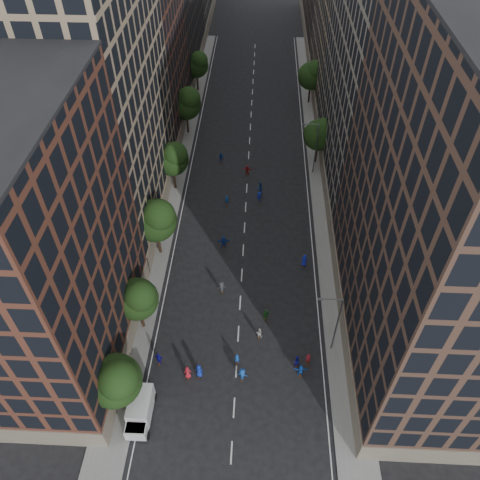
{
  "coord_description": "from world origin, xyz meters",
  "views": [
    {
      "loc": [
        1.63,
        -17.21,
        46.26
      ],
      "look_at": [
        -0.44,
        26.94,
        2.0
      ],
      "focal_mm": 35.0,
      "sensor_mm": 36.0,
      "label": 1
    }
  ],
  "objects": [
    {
      "name": "bldg_left_c",
      "position": [
        -19.0,
        58.0,
        14.0
      ],
      "size": [
        14.0,
        20.0,
        28.0
      ],
      "primitive_type": "cube",
      "color": "#512B1F",
      "rests_on": "ground"
    },
    {
      "name": "skater_15",
      "position": [
        1.97,
        37.31,
        0.89
      ],
      "size": [
        1.19,
        0.74,
        1.78
      ],
      "primitive_type": "imported",
      "rotation": [
        0.0,
        0.0,
        3.21
      ],
      "color": "navy",
      "rests_on": "ground"
    },
    {
      "name": "skater_10",
      "position": [
        3.18,
        15.75,
        0.85
      ],
      "size": [
        1.08,
        0.78,
        1.7
      ],
      "primitive_type": "imported",
      "rotation": [
        0.0,
        0.0,
        3.56
      ],
      "color": "#206D25",
      "rests_on": "ground"
    },
    {
      "name": "tree_left_4",
      "position": [
        -11.0,
        55.84,
        6.1
      ],
      "size": [
        5.4,
        5.4,
        9.08
      ],
      "color": "black",
      "rests_on": "ground"
    },
    {
      "name": "cargo_van",
      "position": [
        -9.3,
        3.12,
        1.38
      ],
      "size": [
        2.32,
        4.95,
        2.63
      ],
      "rotation": [
        0.0,
        0.0,
        -0.0
      ],
      "color": "silver",
      "rests_on": "ground"
    },
    {
      "name": "bldg_left_a",
      "position": [
        -19.0,
        11.0,
        15.0
      ],
      "size": [
        14.0,
        22.0,
        30.0
      ],
      "primitive_type": "cube",
      "color": "#512B1F",
      "rests_on": "ground"
    },
    {
      "name": "ground",
      "position": [
        0.0,
        40.0,
        0.0
      ],
      "size": [
        240.0,
        240.0,
        0.0
      ],
      "primitive_type": "plane",
      "color": "black",
      "rests_on": "ground"
    },
    {
      "name": "skater_4",
      "position": [
        -8.5,
        9.28,
        0.89
      ],
      "size": [
        1.11,
        0.66,
        1.77
      ],
      "primitive_type": "imported",
      "rotation": [
        0.0,
        0.0,
        2.91
      ],
      "color": "#14118D",
      "rests_on": "ground"
    },
    {
      "name": "skater_2",
      "position": [
        6.51,
        9.72,
        0.8
      ],
      "size": [
        0.92,
        0.8,
        1.59
      ],
      "primitive_type": "imported",
      "rotation": [
        0.0,
        0.0,
        3.44
      ],
      "color": "#1619B6",
      "rests_on": "ground"
    },
    {
      "name": "skater_17",
      "position": [
        -0.04,
        44.14,
        0.8
      ],
      "size": [
        1.51,
        0.54,
        1.61
      ],
      "primitive_type": "imported",
      "rotation": [
        0.0,
        0.0,
        3.1
      ],
      "color": "#AE1D1D",
      "rests_on": "ground"
    },
    {
      "name": "skater_1",
      "position": [
        0.03,
        9.72,
        0.78
      ],
      "size": [
        0.59,
        0.41,
        1.56
      ],
      "primitive_type": "imported",
      "rotation": [
        0.0,
        0.0,
        3.2
      ],
      "color": "blue",
      "rests_on": "ground"
    },
    {
      "name": "skater_11",
      "position": [
        -2.7,
        27.48,
        0.93
      ],
      "size": [
        1.78,
        0.76,
        1.86
      ],
      "primitive_type": "imported",
      "rotation": [
        0.0,
        0.0,
        3.27
      ],
      "color": "#123495",
      "rests_on": "ground"
    },
    {
      "name": "skater_8",
      "position": [
        2.41,
        13.18,
        0.76
      ],
      "size": [
        0.78,
        0.63,
        1.52
      ],
      "primitive_type": "imported",
      "rotation": [
        0.0,
        0.0,
        3.06
      ],
      "color": "beige",
      "rests_on": "ground"
    },
    {
      "name": "skater_5",
      "position": [
        6.95,
        8.61,
        0.82
      ],
      "size": [
        1.52,
        0.49,
        1.63
      ],
      "primitive_type": "imported",
      "rotation": [
        0.0,
        0.0,
        3.14
      ],
      "color": "blue",
      "rests_on": "ground"
    },
    {
      "name": "tree_right_b",
      "position": [
        11.39,
        67.85,
        5.96
      ],
      "size": [
        5.2,
        5.2,
        8.83
      ],
      "color": "black",
      "rests_on": "ground"
    },
    {
      "name": "skater_13",
      "position": [
        -2.86,
        36.5,
        0.83
      ],
      "size": [
        0.67,
        0.51,
        1.65
      ],
      "primitive_type": "imported",
      "rotation": [
        0.0,
        0.0,
        2.94
      ],
      "color": "#144DA9",
      "rests_on": "ground"
    },
    {
      "name": "skater_16",
      "position": [
        -4.54,
        47.32,
        0.89
      ],
      "size": [
        1.09,
        0.56,
        1.78
      ],
      "primitive_type": "imported",
      "rotation": [
        0.0,
        0.0,
        3.01
      ],
      "color": "blue",
      "rests_on": "ground"
    },
    {
      "name": "skater_9",
      "position": [
        -2.39,
        19.58,
        0.87
      ],
      "size": [
        1.28,
        0.98,
        1.74
      ],
      "primitive_type": "imported",
      "rotation": [
        0.0,
        0.0,
        3.48
      ],
      "color": "#393A3E",
      "rests_on": "ground"
    },
    {
      "name": "skater_14",
      "position": [
        2.04,
        39.45,
        0.96
      ],
      "size": [
        1.09,
        0.95,
        1.92
      ],
      "primitive_type": "imported",
      "rotation": [
        0.0,
        0.0,
        3.41
      ],
      "color": "navy",
      "rests_on": "ground"
    },
    {
      "name": "bldg_left_b",
      "position": [
        -19.0,
        35.0,
        17.0
      ],
      "size": [
        14.0,
        26.0,
        34.0
      ],
      "primitive_type": "cube",
      "color": "#8D785C",
      "rests_on": "ground"
    },
    {
      "name": "skater_12",
      "position": [
        8.13,
        24.6,
        0.91
      ],
      "size": [
        1.03,
        0.84,
        1.82
      ],
      "primitive_type": "imported",
      "rotation": [
        0.0,
        0.0,
        2.8
      ],
      "color": "#1620B6",
      "rests_on": "ground"
    },
    {
      "name": "bldg_right_b",
      "position": [
        19.0,
        44.0,
        16.5
      ],
      "size": [
        14.0,
        28.0,
        33.0
      ],
      "primitive_type": "cube",
      "color": "#6F675C",
      "rests_on": "ground"
    },
    {
      "name": "tree_right_a",
      "position": [
        11.38,
        47.85,
        5.63
      ],
      "size": [
        5.0,
        5.0,
        8.39
      ],
      "color": "black",
      "rests_on": "ground"
    },
    {
      "name": "sidewalk_right",
      "position": [
        12.0,
        47.5,
        0.07
      ],
      "size": [
        4.0,
        105.0,
        0.15
      ],
      "primitive_type": "cube",
      "color": "slate",
      "rests_on": "ground"
    },
    {
      "name": "tree_left_3",
      "position": [
        -11.02,
        39.85,
        5.82
      ],
      "size": [
        5.0,
        5.0,
        8.58
      ],
      "color": "black",
      "rests_on": "ground"
    },
    {
      "name": "bldg_right_c",
      "position": [
        19.0,
        71.0,
        17.5
      ],
      "size": [
        14.0,
        26.0,
        35.0
      ],
      "primitive_type": "cube",
      "color": "#8D785C",
      "rests_on": "ground"
    },
    {
      "name": "skater_3",
      "position": [
        0.7,
        7.81,
        0.86
      ],
      "size": [
        1.2,
        0.83,
        1.71
      ],
      "primitive_type": "imported",
      "rotation": [
        0.0,
        0.0,
        2.96
      ],
      "color": "#164BB7",
      "rests_on": "ground"
    },
    {
      "name": "skater_7",
      "position": [
        7.82,
        10.08,
        0.82
      ],
      "size": [
        0.61,
        0.4,
        1.64
      ],
      "primitive_type": "imported",
      "rotation": [
        0.0,
        0.0,
        3.12
      ],
      "color": "maroon",
      "rests_on": "ground"
    },
    {
      "name": "bldg_right_a",
      "position": [
        19.0,
        15.0,
        18.0
      ],
      "size": [
        14.0,
        30.0,
        36.0
      ],
      "primitive_type": "cube",
      "color": "#493227",
      "rests_on": "ground"
    },
    {
      "name": "tree_left_2",
      "position": [
        -10.99,
        25.83,
        6.36
      ],
      "size": [
        5.6,
        5.6,
        9.45
      ],
      "color": "black",
      "rests_on": "ground"
    },
    {
      "name": "tree_left_5",
      "position": [
        -11.02,
        71.86,
        5.68
      ],
      "size": [
        4.8,
        4.8,
        8.33
      ],
      "color": "black",
      "rests_on": "ground"
    },
    {
      "name": "sidewalk_left",
      "position": [
        -12.0,
        47.5,
        0.07
      ],
      "size": [
        4.0,
        105.0,
        0.15
      ],
      "primitive_type": "cube",
      "color": "slate",
      "rests_on": "ground"
    },
    {
      "name": "skater_0",
      "position": [
        -3.93,
        7.97,
        0.96
      ],
      "size": [
        1.08,
        0.87,
        1.91
      ],
      "primitive_type": "imported",
      "rotation": [
        0.0,
        0.0,
        2.82
      ],
      "color": "#142DA3",
      "rests_on": "ground"
    },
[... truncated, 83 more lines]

